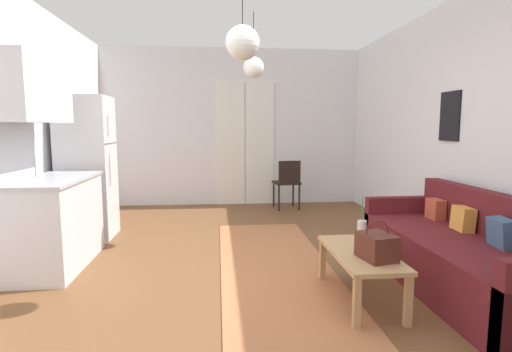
{
  "coord_description": "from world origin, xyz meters",
  "views": [
    {
      "loc": [
        -0.27,
        -3.41,
        1.42
      ],
      "look_at": [
        0.17,
        1.17,
        0.84
      ],
      "focal_mm": 27.72,
      "sensor_mm": 36.0,
      "label": 1
    }
  ],
  "objects_px": {
    "accent_chair": "(287,181)",
    "pendant_lamp_far": "(254,67)",
    "bamboo_vase": "(362,230)",
    "handbag": "(377,246)",
    "pendant_lamp_near": "(243,43)",
    "couch": "(466,258)",
    "coffee_table": "(360,258)",
    "refrigerator": "(87,168)"
  },
  "relations": [
    {
      "from": "pendant_lamp_near",
      "to": "handbag",
      "type": "bearing_deg",
      "value": -29.05
    },
    {
      "from": "pendant_lamp_near",
      "to": "coffee_table",
      "type": "bearing_deg",
      "value": -20.7
    },
    {
      "from": "refrigerator",
      "to": "accent_chair",
      "type": "relative_size",
      "value": 2.12
    },
    {
      "from": "couch",
      "to": "accent_chair",
      "type": "xyz_separation_m",
      "value": [
        -0.95,
        3.49,
        0.21
      ]
    },
    {
      "from": "coffee_table",
      "to": "bamboo_vase",
      "type": "height_order",
      "value": "bamboo_vase"
    },
    {
      "from": "bamboo_vase",
      "to": "handbag",
      "type": "xyz_separation_m",
      "value": [
        -0.06,
        -0.48,
        0.01
      ]
    },
    {
      "from": "coffee_table",
      "to": "couch",
      "type": "bearing_deg",
      "value": 6.39
    },
    {
      "from": "handbag",
      "to": "refrigerator",
      "type": "bearing_deg",
      "value": 140.34
    },
    {
      "from": "coffee_table",
      "to": "pendant_lamp_far",
      "type": "height_order",
      "value": "pendant_lamp_far"
    },
    {
      "from": "handbag",
      "to": "pendant_lamp_far",
      "type": "distance_m",
      "value": 2.81
    },
    {
      "from": "handbag",
      "to": "pendant_lamp_far",
      "type": "xyz_separation_m",
      "value": [
        -0.74,
        2.16,
        1.63
      ]
    },
    {
      "from": "coffee_table",
      "to": "handbag",
      "type": "height_order",
      "value": "handbag"
    },
    {
      "from": "refrigerator",
      "to": "handbag",
      "type": "bearing_deg",
      "value": -39.66
    },
    {
      "from": "pendant_lamp_far",
      "to": "bamboo_vase",
      "type": "bearing_deg",
      "value": -64.52
    },
    {
      "from": "accent_chair",
      "to": "pendant_lamp_far",
      "type": "bearing_deg",
      "value": 58.9
    },
    {
      "from": "bamboo_vase",
      "to": "refrigerator",
      "type": "distance_m",
      "value": 3.49
    },
    {
      "from": "bamboo_vase",
      "to": "refrigerator",
      "type": "height_order",
      "value": "refrigerator"
    },
    {
      "from": "bamboo_vase",
      "to": "refrigerator",
      "type": "bearing_deg",
      "value": 147.04
    },
    {
      "from": "couch",
      "to": "refrigerator",
      "type": "xyz_separation_m",
      "value": [
        -3.79,
        2.06,
        0.61
      ]
    },
    {
      "from": "coffee_table",
      "to": "pendant_lamp_far",
      "type": "distance_m",
      "value": 2.75
    },
    {
      "from": "pendant_lamp_near",
      "to": "pendant_lamp_far",
      "type": "distance_m",
      "value": 1.64
    },
    {
      "from": "couch",
      "to": "bamboo_vase",
      "type": "height_order",
      "value": "couch"
    },
    {
      "from": "couch",
      "to": "coffee_table",
      "type": "xyz_separation_m",
      "value": [
        -0.99,
        -0.11,
        0.07
      ]
    },
    {
      "from": "refrigerator",
      "to": "accent_chair",
      "type": "bearing_deg",
      "value": 26.73
    },
    {
      "from": "bamboo_vase",
      "to": "pendant_lamp_far",
      "type": "height_order",
      "value": "pendant_lamp_far"
    },
    {
      "from": "bamboo_vase",
      "to": "accent_chair",
      "type": "height_order",
      "value": "accent_chair"
    },
    {
      "from": "bamboo_vase",
      "to": "refrigerator",
      "type": "relative_size",
      "value": 0.23
    },
    {
      "from": "couch",
      "to": "bamboo_vase",
      "type": "relative_size",
      "value": 5.4
    },
    {
      "from": "couch",
      "to": "pendant_lamp_far",
      "type": "xyz_separation_m",
      "value": [
        -1.68,
        1.86,
        1.86
      ]
    },
    {
      "from": "couch",
      "to": "pendant_lamp_far",
      "type": "height_order",
      "value": "pendant_lamp_far"
    },
    {
      "from": "pendant_lamp_far",
      "to": "coffee_table",
      "type": "bearing_deg",
      "value": -70.65
    },
    {
      "from": "pendant_lamp_near",
      "to": "pendant_lamp_far",
      "type": "height_order",
      "value": "same"
    },
    {
      "from": "handbag",
      "to": "pendant_lamp_near",
      "type": "distance_m",
      "value": 1.95
    },
    {
      "from": "coffee_table",
      "to": "pendant_lamp_near",
      "type": "bearing_deg",
      "value": 159.3
    },
    {
      "from": "handbag",
      "to": "pendant_lamp_near",
      "type": "bearing_deg",
      "value": 150.95
    },
    {
      "from": "couch",
      "to": "pendant_lamp_far",
      "type": "relative_size",
      "value": 2.76
    },
    {
      "from": "coffee_table",
      "to": "pendant_lamp_far",
      "type": "xyz_separation_m",
      "value": [
        -0.69,
        1.97,
        1.79
      ]
    },
    {
      "from": "bamboo_vase",
      "to": "handbag",
      "type": "height_order",
      "value": "bamboo_vase"
    },
    {
      "from": "couch",
      "to": "coffee_table",
      "type": "relative_size",
      "value": 2.21
    },
    {
      "from": "couch",
      "to": "pendant_lamp_near",
      "type": "xyz_separation_m",
      "value": [
        -1.92,
        0.24,
        1.82
      ]
    },
    {
      "from": "bamboo_vase",
      "to": "accent_chair",
      "type": "bearing_deg",
      "value": 91.28
    },
    {
      "from": "coffee_table",
      "to": "accent_chair",
      "type": "bearing_deg",
      "value": 89.4
    }
  ]
}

